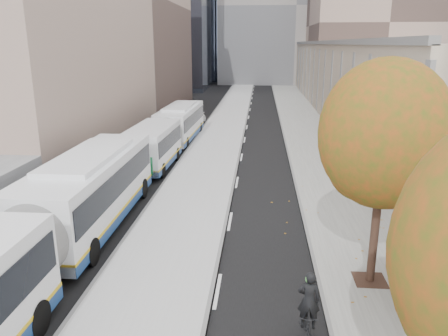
# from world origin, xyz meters

# --- Properties ---
(bus_platform) EXTENTS (4.25, 150.00, 0.15)m
(bus_platform) POSITION_xyz_m (-3.88, 35.00, 0.07)
(bus_platform) COLOR silver
(bus_platform) RESTS_ON ground
(sidewalk) EXTENTS (4.75, 150.00, 0.08)m
(sidewalk) POSITION_xyz_m (4.12, 35.00, 0.04)
(sidewalk) COLOR gray
(sidewalk) RESTS_ON ground
(building_tan) EXTENTS (18.00, 92.00, 8.00)m
(building_tan) POSITION_xyz_m (15.50, 64.00, 4.00)
(building_tan) COLOR gray
(building_tan) RESTS_ON ground
(building_far_block) EXTENTS (30.00, 18.00, 30.00)m
(building_far_block) POSITION_xyz_m (6.00, 96.00, 15.00)
(building_far_block) COLOR gray
(building_far_block) RESTS_ON ground
(tree_c) EXTENTS (4.20, 4.20, 7.28)m
(tree_c) POSITION_xyz_m (3.60, 13.00, 5.25)
(tree_c) COLOR #322017
(tree_c) RESTS_ON sidewalk
(bus_near) EXTENTS (2.92, 19.14, 3.19)m
(bus_near) POSITION_xyz_m (-7.80, 12.76, 1.74)
(bus_near) COLOR white
(bus_near) RESTS_ON ground
(bus_far) EXTENTS (2.95, 17.01, 2.82)m
(bus_far) POSITION_xyz_m (-7.25, 31.80, 1.54)
(bus_far) COLOR white
(bus_far) RESTS_ON ground
(cyclist) EXTENTS (0.64, 1.70, 2.15)m
(cyclist) POSITION_xyz_m (1.09, 9.65, 0.80)
(cyclist) COLOR black
(cyclist) RESTS_ON ground
(distant_car) EXTENTS (2.52, 4.10, 1.30)m
(distant_car) POSITION_xyz_m (-7.25, 46.04, 0.65)
(distant_car) COLOR white
(distant_car) RESTS_ON ground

